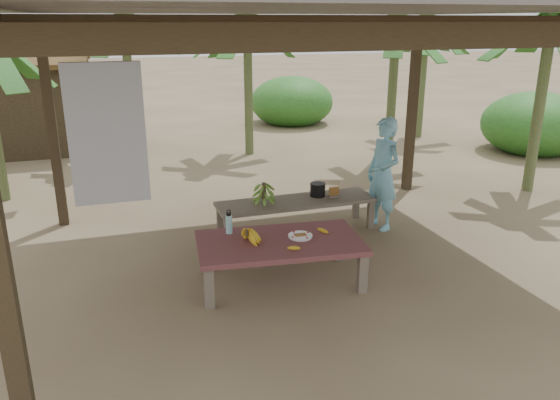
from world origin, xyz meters
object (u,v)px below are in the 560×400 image
object	(u,v)px
plate	(300,236)
water_flask	(229,223)
ripe_banana_bunch	(247,236)
cooking_pot	(318,190)
work_table	(280,246)
bench	(296,204)
woman	(383,174)

from	to	relation	value
plate	water_flask	bearing A→B (deg)	152.55
ripe_banana_bunch	cooking_pot	bearing A→B (deg)	46.06
cooking_pot	plate	bearing A→B (deg)	-118.26
work_table	bench	size ratio (longest dim) A/B	0.86
plate	cooking_pot	xyz separation A→B (m)	(0.80, 1.49, 0.02)
work_table	water_flask	xyz separation A→B (m)	(-0.48, 0.38, 0.18)
water_flask	cooking_pot	world-z (taller)	water_flask
plate	woman	world-z (taller)	woman
work_table	ripe_banana_bunch	bearing A→B (deg)	-179.21
cooking_pot	water_flask	bearing A→B (deg)	-143.74
work_table	cooking_pot	size ratio (longest dim) A/B	9.02
work_table	ripe_banana_bunch	xyz separation A→B (m)	(-0.36, 0.03, 0.15)
work_table	water_flask	world-z (taller)	water_flask
woman	ripe_banana_bunch	bearing A→B (deg)	-74.54
cooking_pot	woman	size ratio (longest dim) A/B	0.13
woman	bench	bearing A→B (deg)	-112.68
plate	ripe_banana_bunch	bearing A→B (deg)	176.84
bench	woman	distance (m)	1.27
water_flask	cooking_pot	xyz separation A→B (m)	(1.53, 1.12, -0.08)
ripe_banana_bunch	plate	xyz separation A→B (m)	(0.60, -0.03, -0.07)
work_table	plate	xyz separation A→B (m)	(0.24, 0.00, 0.08)
work_table	water_flask	distance (m)	0.64
plate	cooking_pot	size ratio (longest dim) A/B	1.29
water_flask	plate	bearing A→B (deg)	-27.45
plate	cooking_pot	world-z (taller)	cooking_pot
water_flask	cooking_pot	distance (m)	1.89
work_table	cooking_pot	world-z (taller)	cooking_pot
bench	plate	world-z (taller)	plate
bench	water_flask	xyz separation A→B (m)	(-1.18, -1.03, 0.22)
water_flask	woman	size ratio (longest dim) A/B	0.18
work_table	bench	world-z (taller)	work_table
cooking_pot	woman	world-z (taller)	woman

